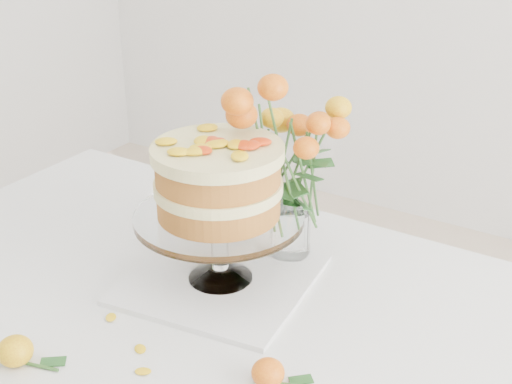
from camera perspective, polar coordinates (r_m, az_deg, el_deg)
table at (r=1.31m, az=-4.26°, el=-12.43°), size 1.43×0.93×0.76m
napkin at (r=1.34m, az=-2.85°, el=-7.01°), size 0.36×0.36×0.01m
cake_stand at (r=1.25m, az=-3.03°, el=0.34°), size 0.31×0.31×0.27m
rose_vase at (r=1.32m, az=2.88°, el=3.73°), size 0.31×0.31×0.40m
loose_rose_near at (r=1.20m, az=-18.68°, el=-11.97°), size 0.10×0.06×0.05m
loose_rose_far at (r=1.10m, az=0.99°, el=-14.26°), size 0.09×0.05×0.04m
stray_petal_a at (r=1.27m, az=-11.53°, el=-9.81°), size 0.03×0.02×0.00m
stray_petal_b at (r=1.19m, az=-9.25°, el=-12.30°), size 0.03×0.02×0.00m
stray_petal_c at (r=1.15m, az=-9.02°, el=-14.00°), size 0.03×0.02×0.00m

